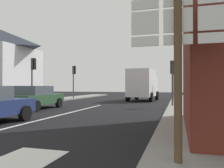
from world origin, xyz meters
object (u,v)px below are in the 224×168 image
object	(u,v)px
sedan_far	(36,97)
traffic_light_near_right	(173,73)
delivery_truck	(143,84)
traffic_light_far_left	(74,75)
traffic_light_near_left	(33,70)
route_sign_post	(178,55)
traffic_light_far_right	(174,73)

from	to	relation	value
sedan_far	traffic_light_near_right	world-z (taller)	traffic_light_near_right
delivery_truck	traffic_light_far_left	xyz separation A→B (m)	(-7.68, 0.47, 1.08)
sedan_far	traffic_light_near_right	distance (m)	9.23
delivery_truck	traffic_light_far_left	bearing A→B (deg)	176.50
delivery_truck	traffic_light_near_right	bearing A→B (deg)	-64.83
traffic_light_near_left	traffic_light_near_right	bearing A→B (deg)	3.09
delivery_truck	traffic_light_near_right	world-z (taller)	traffic_light_near_right
sedan_far	traffic_light_near_left	size ratio (longest dim) A/B	1.15
delivery_truck	traffic_light_near_left	xyz separation A→B (m)	(-7.68, -6.95, 1.07)
delivery_truck	traffic_light_near_right	xyz separation A→B (m)	(3.00, -6.38, 0.72)
traffic_light_near_left	route_sign_post	bearing A→B (deg)	-46.31
sedan_far	traffic_light_far_right	xyz separation A→B (m)	(8.33, 10.99, 2.03)
traffic_light_near_left	traffic_light_far_left	world-z (taller)	traffic_light_far_left
sedan_far	delivery_truck	distance (m)	11.36
route_sign_post	traffic_light_far_right	world-z (taller)	traffic_light_far_right
traffic_light_near_left	traffic_light_far_right	distance (m)	13.31
route_sign_post	traffic_light_far_right	bearing A→B (deg)	91.05
sedan_far	traffic_light_far_right	world-z (taller)	traffic_light_far_right
route_sign_post	traffic_light_far_left	world-z (taller)	traffic_light_far_left
traffic_light_far_right	traffic_light_far_left	size ratio (longest dim) A/B	1.02
route_sign_post	traffic_light_far_left	bearing A→B (deg)	120.18
traffic_light_near_right	traffic_light_far_left	bearing A→B (deg)	147.33
traffic_light_near_right	traffic_light_far_right	distance (m)	7.38
traffic_light_near_right	traffic_light_far_left	distance (m)	12.69
route_sign_post	traffic_light_near_right	size ratio (longest dim) A/B	1.00
traffic_light_near_left	sedan_far	bearing A→B (deg)	-52.44
traffic_light_near_left	traffic_light_far_left	distance (m)	7.42
traffic_light_near_right	delivery_truck	bearing A→B (deg)	115.17
sedan_far	delivery_truck	bearing A→B (deg)	61.90
traffic_light_near_right	traffic_light_far_right	size ratio (longest dim) A/B	0.85
delivery_truck	traffic_light_far_left	distance (m)	7.77
traffic_light_near_left	traffic_light_near_right	distance (m)	10.69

